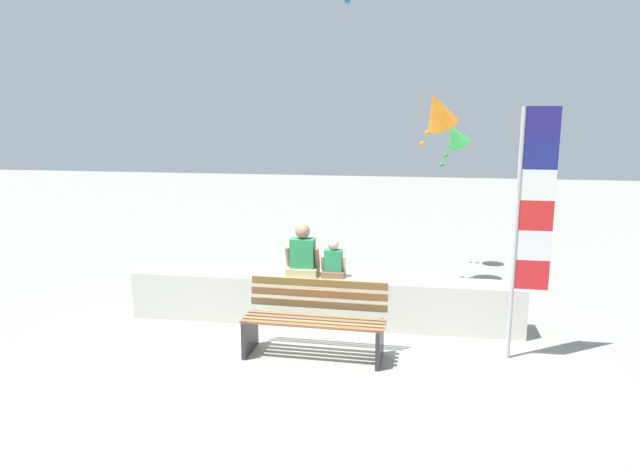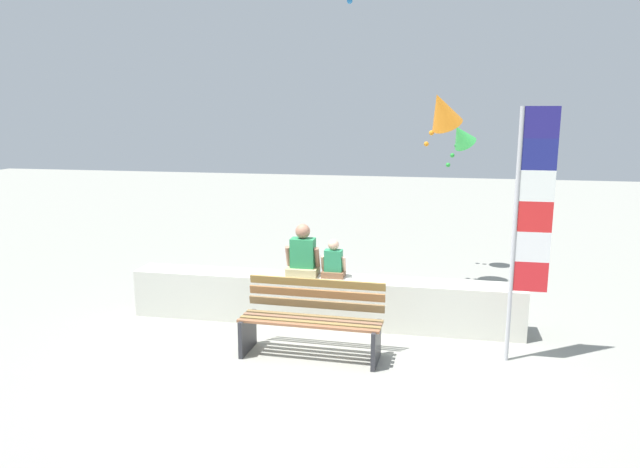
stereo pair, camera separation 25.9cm
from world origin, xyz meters
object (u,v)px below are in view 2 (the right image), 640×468
Objects in this scene: park_bench at (312,321)px; flag_banner at (528,215)px; person_child at (333,262)px; kite_green at (461,136)px; person_adult at (303,255)px; kite_orange at (442,110)px.

park_bench is 0.58× the size of flag_banner.
kite_green reaches higher than person_child.
kite_green is at bearing 67.40° from park_bench.
person_adult is 3.03m from flag_banner.
kite_green is at bearing 61.26° from person_child.
person_child is 3.12m from kite_orange.
flag_banner is at bearing 6.42° from park_bench.
person_adult is 0.43m from person_child.
flag_banner is at bearing -20.03° from person_child.
flag_banner is 3.45× the size of kite_green.
kite_green is (2.14, 3.13, 1.52)m from person_adult.
person_child is 2.67m from flag_banner.
person_child is 3.90m from kite_green.
kite_orange is at bearing 109.61° from flag_banner.
person_adult is 4.08m from kite_green.
park_bench is 1.82× the size of kite_orange.
kite_orange is at bearing 64.95° from park_bench.
person_child is 0.18× the size of flag_banner.
kite_green is 0.90× the size of kite_orange.
kite_green is at bearing 74.06° from kite_orange.
flag_banner is at bearing -70.39° from kite_orange.
kite_green is 1.32m from kite_orange.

